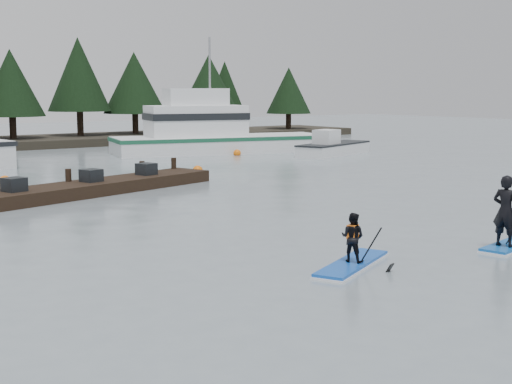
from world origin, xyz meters
TOP-DOWN VIEW (x-y plane):
  - ground at (0.00, 0.00)m, footprint 160.00×160.00m
  - fishing_boat_medium at (13.58, 28.95)m, footprint 14.72×7.45m
  - skiff at (18.82, 22.95)m, footprint 6.74×3.91m
  - floating_dock at (-2.45, 15.26)m, footprint 14.88×5.94m
  - buoy_d at (6.21, 19.26)m, footprint 0.51×0.51m
  - buoy_b at (-2.89, 20.61)m, footprint 0.52×0.52m
  - buoy_c at (13.61, 26.35)m, footprint 0.48×0.48m
  - paddleboard_solo at (-0.98, 0.90)m, footprint 3.04×1.92m

SIDE VIEW (x-z plane):
  - ground at x=0.00m, z-range 0.00..0.00m
  - buoy_d at x=6.21m, z-range -0.25..0.25m
  - buoy_b at x=-2.89m, z-range -0.26..0.26m
  - buoy_c at x=13.61m, z-range -0.24..0.24m
  - floating_dock at x=-2.45m, z-range 0.00..0.50m
  - skiff at x=18.82m, z-range 0.00..0.75m
  - paddleboard_solo at x=-0.98m, z-range -0.47..1.31m
  - fishing_boat_medium at x=13.58m, z-range -3.64..4.84m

